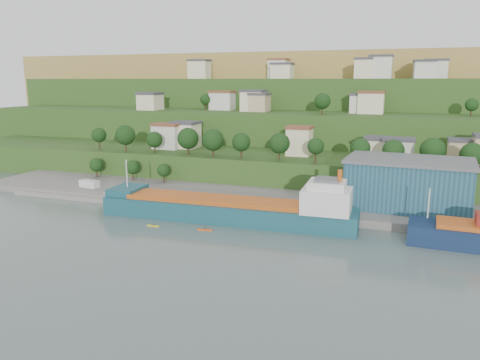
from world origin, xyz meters
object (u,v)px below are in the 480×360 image
at_px(caravan, 89,185).
at_px(kayak_orange, 205,229).
at_px(warehouse, 408,183).
at_px(cargo_ship_near, 234,211).

distance_m(caravan, kayak_orange, 52.87).
xyz_separation_m(warehouse, kayak_orange, (-44.07, -29.77, -8.17)).
bearing_deg(kayak_orange, warehouse, 23.09).
distance_m(warehouse, caravan, 93.02).
distance_m(cargo_ship_near, kayak_orange, 10.18).
bearing_deg(caravan, cargo_ship_near, -4.54).
height_order(cargo_ship_near, kayak_orange, cargo_ship_near).
xyz_separation_m(caravan, kayak_orange, (48.37, -21.21, -2.42)).
height_order(cargo_ship_near, warehouse, warehouse).
relative_size(cargo_ship_near, caravan, 10.19).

